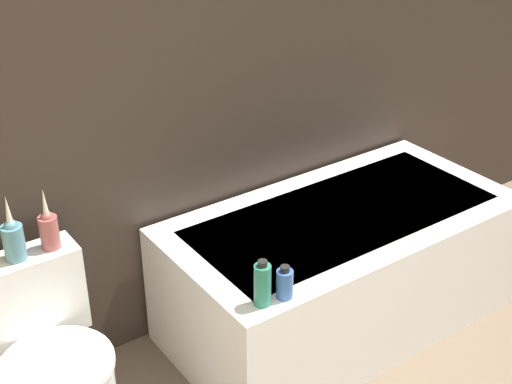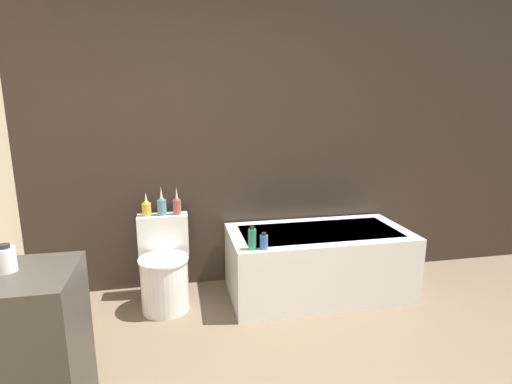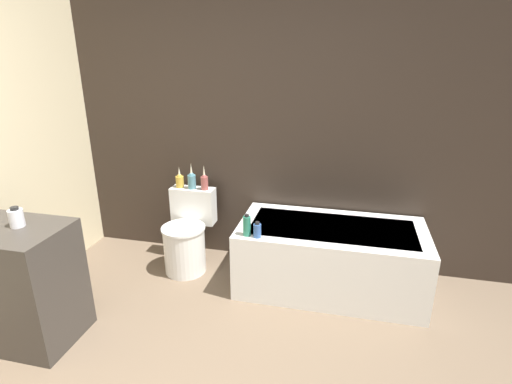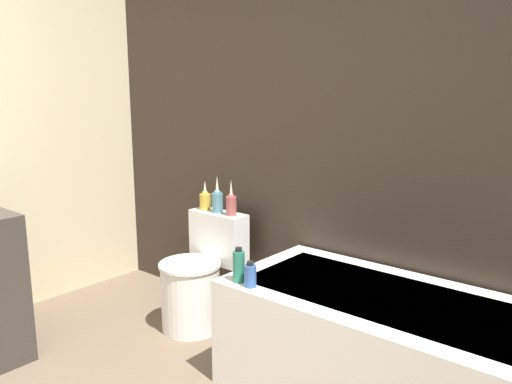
# 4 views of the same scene
# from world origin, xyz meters

# --- Properties ---
(wall_back_tiled) EXTENTS (6.40, 0.06, 2.60)m
(wall_back_tiled) POSITION_xyz_m (0.00, 2.36, 1.30)
(wall_back_tiled) COLOR #332821
(wall_back_tiled) RESTS_ON ground_plane
(bathtub) EXTENTS (1.51, 0.76, 0.56)m
(bathtub) POSITION_xyz_m (0.76, 1.93, 0.28)
(bathtub) COLOR white
(bathtub) RESTS_ON ground
(toilet) EXTENTS (0.41, 0.53, 0.71)m
(toilet) POSITION_xyz_m (-0.52, 1.96, 0.30)
(toilet) COLOR white
(toilet) RESTS_ON ground
(vanity_counter) EXTENTS (0.74, 0.50, 0.84)m
(vanity_counter) POSITION_xyz_m (-1.27, 0.82, 0.42)
(vanity_counter) COLOR #38332D
(vanity_counter) RESTS_ON ground
(soap_bottle_glass) EXTENTS (0.09, 0.09, 0.14)m
(soap_bottle_glass) POSITION_xyz_m (-1.20, 0.86, 0.90)
(soap_bottle_glass) COLOR silver
(soap_bottle_glass) RESTS_ON vanity_counter
(vase_gold) EXTENTS (0.07, 0.07, 0.20)m
(vase_gold) POSITION_xyz_m (-0.65, 2.16, 0.78)
(vase_gold) COLOR gold
(vase_gold) RESTS_ON toilet
(vase_silver) EXTENTS (0.07, 0.07, 0.24)m
(vase_silver) POSITION_xyz_m (-0.52, 2.15, 0.79)
(vase_silver) COLOR teal
(vase_silver) RESTS_ON toilet
(vase_bronze) EXTENTS (0.07, 0.07, 0.23)m
(vase_bronze) POSITION_xyz_m (-0.40, 2.15, 0.79)
(vase_bronze) COLOR #994C47
(vase_bronze) RESTS_ON toilet
(shampoo_bottle_tall) EXTENTS (0.06, 0.06, 0.18)m
(shampoo_bottle_tall) POSITION_xyz_m (0.13, 1.63, 0.64)
(shampoo_bottle_tall) COLOR #267259
(shampoo_bottle_tall) RESTS_ON bathtub
(shampoo_bottle_short) EXTENTS (0.06, 0.06, 0.13)m
(shampoo_bottle_short) POSITION_xyz_m (0.21, 1.61, 0.62)
(shampoo_bottle_short) COLOR #335999
(shampoo_bottle_short) RESTS_ON bathtub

